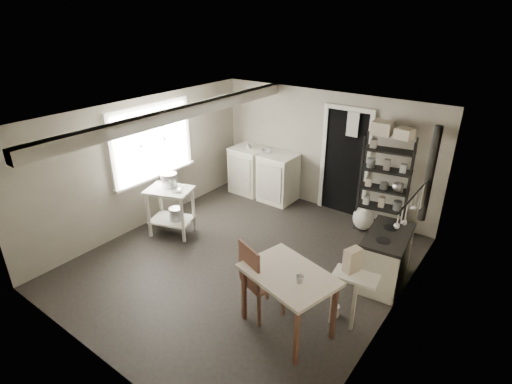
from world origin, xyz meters
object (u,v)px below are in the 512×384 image
Objects in this scene: stockpot at (169,181)px; flour_sack at (363,218)px; work_table at (287,304)px; base_cabinets at (263,175)px; stove at (385,255)px; chair at (263,282)px; prep_table at (171,213)px; shelf_rack at (385,182)px.

flour_sack is (2.75, 2.02, -0.70)m from stockpot.
stockpot is 0.66× the size of flour_sack.
base_cabinets is at bearing 129.89° from work_table.
stove is at bearing 12.24° from stockpot.
chair is 2.38× the size of flour_sack.
chair reaches higher than prep_table.
stockpot is 3.49m from flour_sack.
work_table is 0.43m from chair.
stove is at bearing -56.25° from flour_sack.
shelf_rack is 1.60× the size of work_table.
prep_table is 1.90× the size of flour_sack.
work_table is (2.88, -0.77, -0.02)m from prep_table.
chair reaches higher than stove.
work_table is at bearing -100.27° from shelf_rack.
work_table is (-0.02, -3.04, -0.57)m from shelf_rack.
work_table is 2.42× the size of flour_sack.
shelf_rack reaches higher than stockpot.
stove is (3.49, 0.88, 0.04)m from prep_table.
stockpot is 0.29× the size of stove.
chair is at bearing -15.90° from prep_table.
shelf_rack reaches higher than stove.
stockpot is at bearing -102.14° from base_cabinets.
prep_table is at bearing -47.08° from stockpot.
prep_table is 2.27m from base_cabinets.
shelf_rack is at bearing 31.77° from flour_sack.
chair reaches higher than flour_sack.
stove is at bearing 14.09° from prep_table.
base_cabinets is at bearing 146.45° from chair.
chair is at bearing 171.07° from work_table.
flour_sack is (-0.24, -0.15, -0.71)m from shelf_rack.
shelf_rack is (2.99, 2.17, 0.01)m from stockpot.
chair reaches higher than base_cabinets.
stockpot reaches higher than flour_sack.
stove is at bearing -76.88° from shelf_rack.
stove is 0.93× the size of chair.
stockpot is 3.15m from work_table.
work_table is at bearing -16.27° from stockpot.
flour_sack is (-0.22, 2.89, -0.14)m from work_table.
stockpot is 0.20× the size of base_cabinets.
work_table is 2.90m from flour_sack.
prep_table reaches higher than flour_sack.
stockpot reaches higher than base_cabinets.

